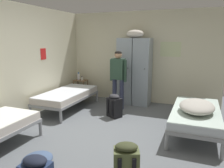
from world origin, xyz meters
TOP-DOWN VIEW (x-y plane):
  - ground_plane at (0.00, 0.00)m, footprint 8.03×8.03m
  - room_backdrop at (-1.15, 1.19)m, footprint 4.39×5.08m
  - locker_bank at (-0.11, 2.23)m, footprint 0.90×0.55m
  - shelf_unit at (-1.83, 2.20)m, footprint 0.38×0.30m
  - bed_left_rear at (-1.58, 1.05)m, footprint 0.90×1.90m
  - bed_right at (1.58, 0.70)m, footprint 0.90×1.90m
  - bedding_heap at (1.59, 0.53)m, footprint 0.63×0.90m
  - person_traveler at (-0.37, 1.62)m, footprint 0.48×0.24m
  - water_bottle at (-1.91, 2.22)m, footprint 0.07×0.07m
  - lotion_bottle at (-1.76, 2.16)m, footprint 0.05×0.05m
  - backpack_olive at (0.80, -1.28)m, footprint 0.39×0.40m
  - backpack_black at (-0.22, 0.98)m, footprint 0.40×0.41m
  - clothes_pile_denim at (-0.56, -1.35)m, footprint 0.44×0.47m

SIDE VIEW (x-z plane):
  - ground_plane at x=0.00m, z-range 0.00..0.00m
  - clothes_pile_denim at x=-0.56m, z-range 0.00..0.14m
  - backpack_olive at x=0.80m, z-range -0.02..0.53m
  - backpack_black at x=-0.22m, z-range -0.02..0.53m
  - shelf_unit at x=-1.83m, z-range 0.06..0.63m
  - bed_left_rear at x=-1.58m, z-range 0.14..0.63m
  - bed_right at x=1.58m, z-range 0.14..0.63m
  - bedding_heap at x=1.59m, z-range 0.49..0.70m
  - lotion_bottle at x=-1.76m, z-range 0.56..0.69m
  - water_bottle at x=-1.91m, z-range 0.56..0.79m
  - person_traveler at x=-0.37m, z-range 0.16..1.68m
  - locker_bank at x=-0.11m, z-range -0.07..2.00m
  - room_backdrop at x=-1.15m, z-range 0.00..2.60m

